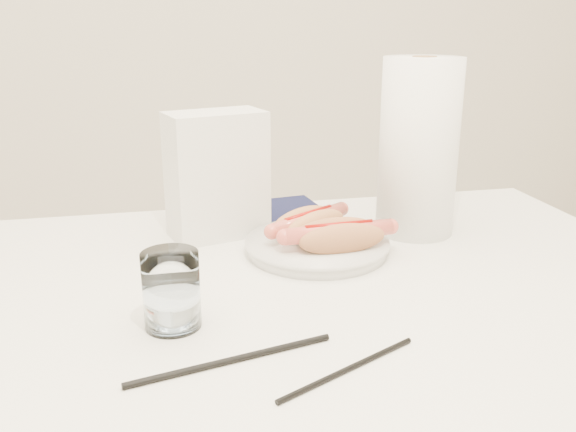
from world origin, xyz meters
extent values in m
cube|color=white|center=(0.00, 0.00, 0.73)|extent=(1.20, 0.80, 0.04)
cylinder|color=silver|center=(0.54, 0.34, 0.35)|extent=(0.04, 0.04, 0.71)
cylinder|color=silver|center=(0.09, 0.12, 0.76)|extent=(0.23, 0.23, 0.02)
ellipsoid|color=tan|center=(0.10, 0.14, 0.79)|extent=(0.13, 0.10, 0.04)
ellipsoid|color=tan|center=(0.08, 0.17, 0.79)|extent=(0.13, 0.10, 0.04)
ellipsoid|color=tan|center=(0.09, 0.15, 0.78)|extent=(0.12, 0.10, 0.02)
cylinder|color=#D35B4A|center=(0.09, 0.15, 0.80)|extent=(0.15, 0.11, 0.02)
cylinder|color=#990A05|center=(0.09, 0.15, 0.81)|extent=(0.09, 0.06, 0.01)
ellipsoid|color=#BA7548|center=(0.12, 0.07, 0.79)|extent=(0.14, 0.04, 0.05)
ellipsoid|color=#BA7548|center=(0.12, 0.10, 0.79)|extent=(0.14, 0.04, 0.05)
ellipsoid|color=#BA7548|center=(0.12, 0.09, 0.78)|extent=(0.12, 0.06, 0.02)
cylinder|color=#DE5C4E|center=(0.12, 0.09, 0.80)|extent=(0.17, 0.04, 0.02)
cylinder|color=#990A05|center=(0.12, 0.09, 0.81)|extent=(0.11, 0.02, 0.01)
cylinder|color=white|center=(-0.13, -0.07, 0.80)|extent=(0.07, 0.07, 0.09)
cylinder|color=black|center=(-0.08, -0.17, 0.75)|extent=(0.23, 0.06, 0.01)
cylinder|color=black|center=(0.04, -0.21, 0.75)|extent=(0.17, 0.09, 0.01)
cube|color=silver|center=(-0.05, 0.24, 0.85)|extent=(0.17, 0.12, 0.21)
cube|color=#101434|center=(0.08, 0.34, 0.75)|extent=(0.16, 0.16, 0.01)
cylinder|color=white|center=(0.28, 0.19, 0.89)|extent=(0.17, 0.17, 0.29)
camera|label=1|loc=(-0.14, -0.74, 1.10)|focal=38.59mm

